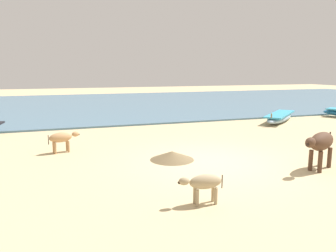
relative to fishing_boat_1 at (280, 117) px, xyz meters
name	(u,v)px	position (x,y,z in m)	size (l,w,h in m)	color
ground	(214,162)	(-6.39, -5.45, -0.22)	(80.00, 80.00, 0.00)	tan
sea_water	(114,104)	(-6.39, 11.04, -0.18)	(60.00, 20.00, 0.08)	slate
fishing_boat_1	(280,117)	(0.00, 0.00, 0.00)	(3.41, 3.06, 0.60)	#8CA5B7
cow_adult_dark	(321,143)	(-4.13, -6.92, 0.47)	(1.42, 0.90, 0.96)	#4C3323
calf_near_dun	(204,183)	(-7.86, -7.96, 0.20)	(0.90, 0.30, 0.58)	tan
calf_far_tan	(62,138)	(-10.33, -2.96, 0.23)	(0.96, 0.47, 0.63)	tan
debris_pile_0	(172,155)	(-7.40, -4.84, -0.10)	(1.26, 1.26, 0.25)	brown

